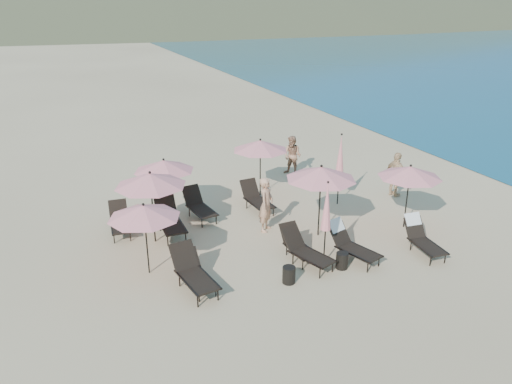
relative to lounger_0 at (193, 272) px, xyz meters
name	(u,v)px	position (x,y,z in m)	size (l,w,h in m)	color
ground	(334,261)	(4.29, -0.25, -0.50)	(800.00, 800.00, 0.00)	#D6BA8C
lounger_0	(193,272)	(0.00, 0.00, 0.00)	(0.96, 1.93, 1.06)	black
lounger_1	(196,273)	(0.10, 0.05, -0.09)	(0.74, 1.57, 0.87)	black
lounger_2	(306,250)	(3.39, -0.08, -0.04)	(1.14, 1.83, 0.98)	black
lounger_3	(298,245)	(3.38, 0.42, -0.08)	(0.65, 1.56, 0.88)	black
lounger_4	(350,243)	(4.79, -0.27, 0.02)	(1.09, 1.82, 1.07)	black
lounger_5	(422,237)	(7.04, -0.78, 0.00)	(0.77, 1.71, 1.03)	black
lounger_6	(120,221)	(-1.26, 4.24, -0.06)	(0.75, 1.65, 0.92)	black
lounger_7	(170,219)	(0.26, 3.54, 0.00)	(0.75, 1.87, 1.07)	black
lounger_8	(199,205)	(1.51, 4.34, -0.03)	(0.87, 1.79, 0.99)	black
lounger_9	(256,198)	(3.65, 4.17, -0.04)	(0.77, 1.74, 0.98)	black
umbrella_open_0	(144,212)	(-0.94, 1.27, 1.42)	(2.01, 2.01, 2.16)	black
umbrella_open_1	(321,173)	(4.70, 1.46, 1.67)	(2.28, 2.28, 2.45)	black
umbrella_open_2	(410,172)	(7.70, 0.83, 1.50)	(2.09, 2.09, 2.25)	black
umbrella_open_3	(164,166)	(0.45, 4.72, 1.48)	(2.08, 2.08, 2.24)	black
umbrella_open_4	(260,145)	(4.36, 5.44, 1.55)	(2.15, 2.15, 2.31)	black
umbrella_open_5	(150,180)	(-0.35, 3.13, 1.62)	(2.23, 2.23, 2.40)	black
umbrella_closed_0	(327,207)	(3.92, -0.23, 1.31)	(0.30, 0.30, 2.60)	black
umbrella_closed_1	(340,156)	(6.69, 3.45, 1.42)	(0.32, 0.32, 2.76)	black
side_table_0	(289,275)	(2.49, -0.78, -0.25)	(0.36, 0.36, 0.49)	black
side_table_1	(342,261)	(4.25, -0.68, -0.25)	(0.36, 0.36, 0.49)	black
beachgoer_a	(266,204)	(3.27, 2.48, 0.44)	(0.68, 0.45, 1.87)	tan
beachgoer_b	(292,156)	(6.63, 7.09, 0.37)	(0.84, 0.65, 1.73)	#A77456
beachgoer_c	(396,175)	(9.18, 3.27, 0.39)	(1.04, 0.43, 1.77)	tan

